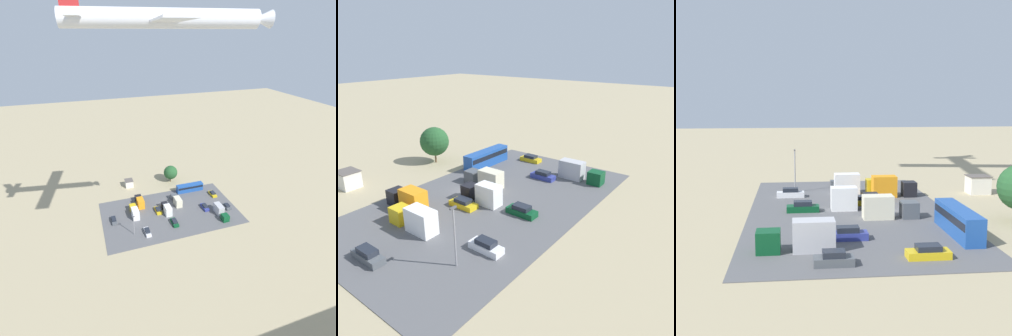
{
  "view_description": "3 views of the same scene",
  "coord_description": "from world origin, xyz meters",
  "views": [
    {
      "loc": [
        26.72,
        83.36,
        60.97
      ],
      "look_at": [
        5.36,
        19.63,
        26.49
      ],
      "focal_mm": 28.0,
      "sensor_mm": 36.0,
      "label": 1
    },
    {
      "loc": [
        37.41,
        38.26,
        23.99
      ],
      "look_at": [
        -4.75,
        6.02,
        4.42
      ],
      "focal_mm": 35.0,
      "sensor_mm": 36.0,
      "label": 2
    },
    {
      "loc": [
        -66.9,
        14.4,
        16.7
      ],
      "look_at": [
        3.18,
        6.86,
        6.14
      ],
      "focal_mm": 50.0,
      "sensor_mm": 36.0,
      "label": 3
    }
  ],
  "objects": [
    {
      "name": "parked_truck_1",
      "position": [
        13.27,
        3.94,
        1.7
      ],
      "size": [
        2.39,
        8.09,
        3.53
      ],
      "rotation": [
        0.0,
        0.0,
        3.14
      ],
      "color": "gold",
      "rests_on": "ground"
    },
    {
      "name": "parked_car_5",
      "position": [
        0.76,
        13.24,
        0.74
      ],
      "size": [
        1.93,
        4.77,
        1.59
      ],
      "color": "#0C4723",
      "rests_on": "ground"
    },
    {
      "name": "parked_truck_3",
      "position": [
        1.22,
        5.93,
        1.67
      ],
      "size": [
        2.37,
        7.13,
        3.48
      ],
      "rotation": [
        0.0,
        0.0,
        3.14
      ],
      "color": "black",
      "rests_on": "ground"
    },
    {
      "name": "parked_car_3",
      "position": [
        -13.64,
        8.22,
        0.74
      ],
      "size": [
        1.84,
        4.76,
        1.58
      ],
      "rotation": [
        0.0,
        0.0,
        3.14
      ],
      "color": "navy",
      "rests_on": "ground"
    },
    {
      "name": "bus",
      "position": [
        -12.96,
        -5.52,
        1.88
      ],
      "size": [
        11.64,
        2.47,
        3.34
      ],
      "rotation": [
        0.0,
        0.0,
        1.57
      ],
      "color": "#1E4C9E",
      "rests_on": "ground"
    },
    {
      "name": "parked_truck_4",
      "position": [
        9.92,
        -1.95,
        1.71
      ],
      "size": [
        2.52,
        7.46,
        3.56
      ],
      "rotation": [
        0.0,
        0.0,
        3.14
      ],
      "color": "black",
      "rests_on": "ground"
    },
    {
      "name": "parked_car_6",
      "position": [
        21.25,
        5.19,
        0.76
      ],
      "size": [
        1.75,
        4.77,
        1.64
      ],
      "rotation": [
        0.0,
        0.0,
        3.14
      ],
      "color": "#4C5156",
      "rests_on": "ground"
    },
    {
      "name": "parking_lot_surface",
      "position": [
        0.0,
        6.44,
        0.04
      ],
      "size": [
        51.01,
        29.25,
        0.08
      ],
      "color": "#565659",
      "rests_on": "ground"
    },
    {
      "name": "shed_building",
      "position": [
        11.21,
        -17.79,
        1.6
      ],
      "size": [
        3.58,
        3.86,
        3.19
      ],
      "color": "silver",
      "rests_on": "ground"
    },
    {
      "name": "parked_car_4",
      "position": [
        -22.04,
        10.61,
        0.71
      ],
      "size": [
        1.9,
        4.1,
        1.52
      ],
      "color": "#4C5156",
      "rests_on": "ground"
    },
    {
      "name": "parked_truck_0",
      "position": [
        -4.33,
        1.66,
        1.57
      ],
      "size": [
        2.45,
        7.76,
        3.25
      ],
      "rotation": [
        0.0,
        0.0,
        3.14
      ],
      "color": "#4C5156",
      "rests_on": "ground"
    },
    {
      "name": "parked_car_1",
      "position": [
        4.29,
        4.37,
        0.68
      ],
      "size": [
        1.97,
        4.71,
        1.44
      ],
      "rotation": [
        0.0,
        0.0,
        3.14
      ],
      "color": "gold",
      "rests_on": "ground"
    },
    {
      "name": "parked_car_0",
      "position": [
        11.23,
        15.11,
        0.74
      ],
      "size": [
        1.74,
        4.62,
        1.59
      ],
      "color": "silver",
      "rests_on": "ground"
    },
    {
      "name": "ground_plane",
      "position": [
        0.0,
        0.0,
        0.0
      ],
      "size": [
        400.0,
        400.0,
        0.0
      ],
      "primitive_type": "plane",
      "color": "tan"
    },
    {
      "name": "parked_truck_2",
      "position": [
        -17.39,
        13.79,
        1.68
      ],
      "size": [
        2.42,
        8.57,
        3.5
      ],
      "color": "#0C4723",
      "rests_on": "ground"
    },
    {
      "name": "light_pole_lot_centre",
      "position": [
        15.6,
        14.3,
        4.32
      ],
      "size": [
        0.9,
        0.28,
        7.62
      ],
      "color": "gray",
      "rests_on": "ground"
    },
    {
      "name": "parked_car_2",
      "position": [
        -20.98,
        0.56,
        0.68
      ],
      "size": [
        1.97,
        4.62,
        1.43
      ],
      "color": "gold",
      "rests_on": "ground"
    }
  ]
}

